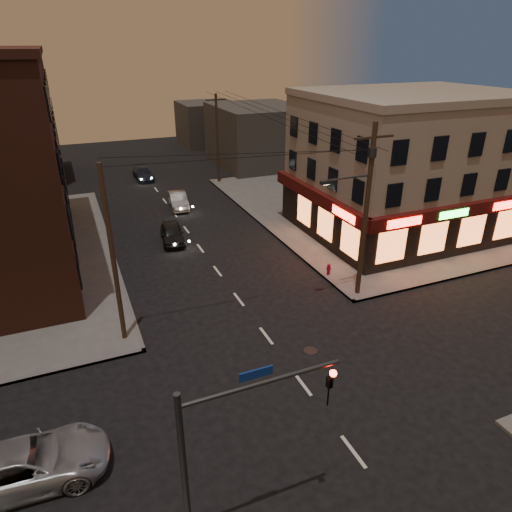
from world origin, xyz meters
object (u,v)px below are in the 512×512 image
suv_cross (26,464)px  sedan_near (172,233)px  fire_hydrant (329,269)px  sedan_far (143,174)px  sedan_mid (178,200)px

suv_cross → sedan_near: size_ratio=1.35×
sedan_near → fire_hydrant: sedan_near is taller
sedan_far → sedan_mid: bearing=-84.2°
suv_cross → sedan_far: (10.56, 37.14, -0.11)m
sedan_near → suv_cross: bearing=-109.5°
sedan_mid → sedan_far: 10.93m
suv_cross → sedan_mid: suv_cross is taller
suv_cross → sedan_near: 20.94m
suv_cross → sedan_near: (9.46, 18.68, -0.07)m
sedan_far → sedan_near: bearing=-94.2°
sedan_near → fire_hydrant: size_ratio=5.37×
suv_cross → sedan_far: suv_cross is taller
suv_cross → sedan_far: size_ratio=1.23×
sedan_near → sedan_mid: (2.35, 7.61, 0.01)m
sedan_near → fire_hydrant: (7.99, -9.50, -0.13)m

